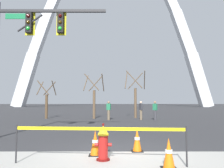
{
  "coord_description": "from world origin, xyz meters",
  "views": [
    {
      "loc": [
        -0.07,
        -7.2,
        1.6
      ],
      "look_at": [
        -0.09,
        5.0,
        2.5
      ],
      "focal_mm": 37.04,
      "sensor_mm": 36.0,
      "label": 1
    }
  ],
  "objects_px": {
    "traffic_signal_gantry": "(23,45)",
    "traffic_cone_curb_edge": "(96,143)",
    "traffic_cone_by_hydrant": "(169,154)",
    "monument_arch": "(113,26)",
    "pedestrian_standing_center": "(156,110)",
    "pedestrian_walking_left": "(141,110)",
    "traffic_cone_mid_sidewalk": "(138,140)",
    "pedestrian_walking_right": "(109,110)",
    "fire_hydrant": "(104,143)"
  },
  "relations": [
    {
      "from": "traffic_signal_gantry",
      "to": "traffic_cone_curb_edge",
      "type": "bearing_deg",
      "value": -42.21
    },
    {
      "from": "traffic_cone_by_hydrant",
      "to": "monument_arch",
      "type": "height_order",
      "value": "monument_arch"
    },
    {
      "from": "traffic_signal_gantry",
      "to": "monument_arch",
      "type": "relative_size",
      "value": 0.11
    },
    {
      "from": "traffic_cone_by_hydrant",
      "to": "pedestrian_standing_center",
      "type": "distance_m",
      "value": 13.96
    },
    {
      "from": "traffic_cone_curb_edge",
      "to": "monument_arch",
      "type": "relative_size",
      "value": 0.01
    },
    {
      "from": "traffic_cone_by_hydrant",
      "to": "pedestrian_standing_center",
      "type": "relative_size",
      "value": 0.46
    },
    {
      "from": "traffic_cone_by_hydrant",
      "to": "pedestrian_walking_left",
      "type": "height_order",
      "value": "pedestrian_walking_left"
    },
    {
      "from": "traffic_signal_gantry",
      "to": "monument_arch",
      "type": "distance_m",
      "value": 57.21
    },
    {
      "from": "traffic_cone_mid_sidewalk",
      "to": "pedestrian_walking_right",
      "type": "height_order",
      "value": "pedestrian_walking_right"
    },
    {
      "from": "pedestrian_standing_center",
      "to": "pedestrian_walking_right",
      "type": "bearing_deg",
      "value": 173.85
    },
    {
      "from": "pedestrian_standing_center",
      "to": "pedestrian_walking_right",
      "type": "relative_size",
      "value": 1.0
    },
    {
      "from": "monument_arch",
      "to": "pedestrian_standing_center",
      "type": "relative_size",
      "value": 34.65
    },
    {
      "from": "traffic_cone_by_hydrant",
      "to": "traffic_signal_gantry",
      "type": "bearing_deg",
      "value": 139.82
    },
    {
      "from": "pedestrian_walking_left",
      "to": "pedestrian_walking_right",
      "type": "distance_m",
      "value": 2.77
    },
    {
      "from": "traffic_cone_mid_sidewalk",
      "to": "pedestrian_walking_left",
      "type": "bearing_deg",
      "value": 82.29
    },
    {
      "from": "traffic_cone_curb_edge",
      "to": "pedestrian_walking_right",
      "type": "height_order",
      "value": "pedestrian_walking_right"
    },
    {
      "from": "pedestrian_walking_left",
      "to": "pedestrian_walking_right",
      "type": "xyz_separation_m",
      "value": [
        -2.76,
        -0.11,
        0.0
      ]
    },
    {
      "from": "monument_arch",
      "to": "pedestrian_walking_right",
      "type": "bearing_deg",
      "value": -90.46
    },
    {
      "from": "traffic_cone_by_hydrant",
      "to": "pedestrian_walking_right",
      "type": "xyz_separation_m",
      "value": [
        -1.63,
        14.19,
        0.46
      ]
    },
    {
      "from": "pedestrian_standing_center",
      "to": "traffic_cone_mid_sidewalk",
      "type": "bearing_deg",
      "value": -103.2
    },
    {
      "from": "fire_hydrant",
      "to": "traffic_cone_mid_sidewalk",
      "type": "height_order",
      "value": "fire_hydrant"
    },
    {
      "from": "traffic_signal_gantry",
      "to": "monument_arch",
      "type": "xyz_separation_m",
      "value": [
        4.0,
        53.92,
        18.69
      ]
    },
    {
      "from": "traffic_signal_gantry",
      "to": "pedestrian_walking_left",
      "type": "distance_m",
      "value": 12.2
    },
    {
      "from": "traffic_cone_by_hydrant",
      "to": "pedestrian_walking_left",
      "type": "xyz_separation_m",
      "value": [
        1.14,
        14.3,
        0.46
      ]
    },
    {
      "from": "fire_hydrant",
      "to": "pedestrian_walking_right",
      "type": "xyz_separation_m",
      "value": [
        -0.05,
        13.4,
        0.35
      ]
    },
    {
      "from": "traffic_cone_mid_sidewalk",
      "to": "pedestrian_standing_center",
      "type": "distance_m",
      "value": 12.23
    },
    {
      "from": "fire_hydrant",
      "to": "pedestrian_standing_center",
      "type": "relative_size",
      "value": 0.62
    },
    {
      "from": "traffic_cone_mid_sidewalk",
      "to": "monument_arch",
      "type": "bearing_deg",
      "value": 90.74
    },
    {
      "from": "traffic_cone_curb_edge",
      "to": "pedestrian_walking_left",
      "type": "bearing_deg",
      "value": 77.09
    },
    {
      "from": "monument_arch",
      "to": "pedestrian_standing_center",
      "type": "xyz_separation_m",
      "value": [
        3.52,
        -44.6,
        -21.94
      ]
    },
    {
      "from": "traffic_cone_curb_edge",
      "to": "pedestrian_standing_center",
      "type": "bearing_deg",
      "value": 71.83
    },
    {
      "from": "traffic_cone_mid_sidewalk",
      "to": "pedestrian_walking_left",
      "type": "relative_size",
      "value": 0.46
    },
    {
      "from": "pedestrian_standing_center",
      "to": "pedestrian_walking_right",
      "type": "height_order",
      "value": "same"
    },
    {
      "from": "fire_hydrant",
      "to": "pedestrian_walking_right",
      "type": "height_order",
      "value": "pedestrian_walking_right"
    },
    {
      "from": "traffic_cone_mid_sidewalk",
      "to": "traffic_cone_curb_edge",
      "type": "xyz_separation_m",
      "value": [
        -1.29,
        -0.54,
        0.0
      ]
    },
    {
      "from": "pedestrian_standing_center",
      "to": "fire_hydrant",
      "type": "bearing_deg",
      "value": -106.42
    },
    {
      "from": "traffic_cone_mid_sidewalk",
      "to": "pedestrian_walking_right",
      "type": "bearing_deg",
      "value": 95.02
    },
    {
      "from": "traffic_cone_curb_edge",
      "to": "monument_arch",
      "type": "xyz_separation_m",
      "value": [
        0.56,
        57.04,
        22.4
      ]
    },
    {
      "from": "traffic_cone_by_hydrant",
      "to": "pedestrian_walking_left",
      "type": "relative_size",
      "value": 0.46
    },
    {
      "from": "pedestrian_walking_left",
      "to": "pedestrian_standing_center",
      "type": "relative_size",
      "value": 1.0
    },
    {
      "from": "traffic_signal_gantry",
      "to": "pedestrian_standing_center",
      "type": "distance_m",
      "value": 12.41
    },
    {
      "from": "fire_hydrant",
      "to": "traffic_signal_gantry",
      "type": "distance_m",
      "value": 6.33
    },
    {
      "from": "fire_hydrant",
      "to": "monument_arch",
      "type": "bearing_deg",
      "value": 89.69
    },
    {
      "from": "traffic_cone_curb_edge",
      "to": "fire_hydrant",
      "type": "bearing_deg",
      "value": -64.84
    },
    {
      "from": "pedestrian_standing_center",
      "to": "pedestrian_walking_right",
      "type": "xyz_separation_m",
      "value": [
        -3.87,
        0.42,
        0.0
      ]
    },
    {
      "from": "fire_hydrant",
      "to": "traffic_cone_mid_sidewalk",
      "type": "bearing_deg",
      "value": 46.29
    },
    {
      "from": "fire_hydrant",
      "to": "traffic_cone_by_hydrant",
      "type": "height_order",
      "value": "fire_hydrant"
    },
    {
      "from": "traffic_cone_curb_edge",
      "to": "traffic_signal_gantry",
      "type": "relative_size",
      "value": 0.12
    },
    {
      "from": "pedestrian_walking_right",
      "to": "traffic_cone_curb_edge",
      "type": "bearing_deg",
      "value": -90.93
    },
    {
      "from": "pedestrian_walking_right",
      "to": "monument_arch",
      "type": "bearing_deg",
      "value": 89.54
    }
  ]
}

